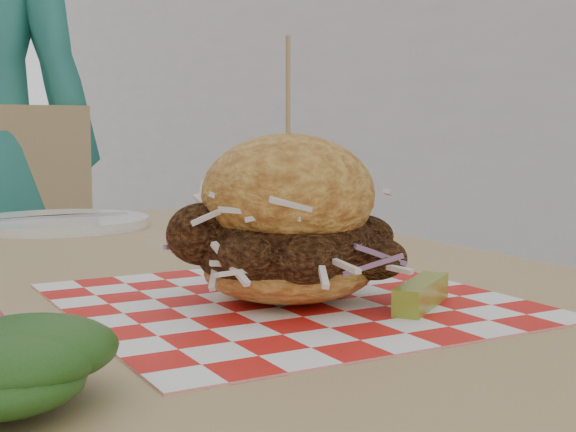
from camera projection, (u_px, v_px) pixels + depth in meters
name	position (u px, v px, depth m)	size (l,w,h in m)	color
patio_table	(157.00, 343.00, 0.85)	(0.80, 1.20, 0.75)	tan
patio_chair	(6.00, 295.00, 1.67)	(0.42, 0.43, 0.95)	tan
paper_liner	(288.00, 301.00, 0.69)	(0.36, 0.36, 0.00)	red
sandwich	(288.00, 228.00, 0.69)	(0.20, 0.20, 0.22)	gold
pickle_spear	(421.00, 294.00, 0.66)	(0.10, 0.02, 0.02)	olive
place_setting	(59.00, 222.00, 1.22)	(0.27, 0.27, 0.02)	white
kraft_tray	(264.00, 208.00, 1.29)	(0.15, 0.12, 0.06)	#986545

